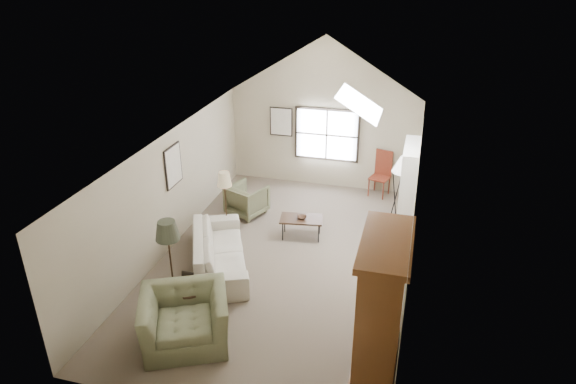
% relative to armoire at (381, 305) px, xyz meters
% --- Properties ---
extents(room_shell, '(5.01, 8.01, 4.00)m').
position_rel_armoire_xyz_m(room_shell, '(-2.18, 2.40, 2.11)').
color(room_shell, '#6E5F4F').
rests_on(room_shell, ground).
extents(window, '(1.72, 0.08, 1.42)m').
position_rel_armoire_xyz_m(window, '(-2.08, 6.36, 0.35)').
color(window, black).
rests_on(window, room_shell).
extents(skylight, '(0.80, 1.20, 0.52)m').
position_rel_armoire_xyz_m(skylight, '(-0.88, 3.30, 2.12)').
color(skylight, white).
rests_on(skylight, room_shell).
extents(wall_art, '(1.97, 3.71, 0.88)m').
position_rel_armoire_xyz_m(wall_art, '(-4.06, 4.34, 0.63)').
color(wall_art, black).
rests_on(wall_art, room_shell).
extents(armoire, '(0.60, 1.50, 2.20)m').
position_rel_armoire_xyz_m(armoire, '(0.00, 0.00, 0.00)').
color(armoire, brown).
rests_on(armoire, ground).
extents(tv_alcove, '(0.32, 1.30, 2.10)m').
position_rel_armoire_xyz_m(tv_alcove, '(0.16, 4.00, 0.05)').
color(tv_alcove, white).
rests_on(tv_alcove, ground).
extents(media_console, '(0.34, 1.18, 0.60)m').
position_rel_armoire_xyz_m(media_console, '(0.14, 4.00, -0.80)').
color(media_console, '#382316').
rests_on(media_console, ground).
extents(tv_panel, '(0.05, 0.90, 0.55)m').
position_rel_armoire_xyz_m(tv_panel, '(0.14, 4.00, -0.18)').
color(tv_panel, black).
rests_on(tv_panel, media_console).
extents(sofa, '(1.96, 2.72, 0.74)m').
position_rel_armoire_xyz_m(sofa, '(-3.37, 1.87, -0.73)').
color(sofa, beige).
rests_on(sofa, ground).
extents(armchair_near, '(1.76, 1.67, 0.89)m').
position_rel_armoire_xyz_m(armchair_near, '(-3.07, -0.33, -0.65)').
color(armchair_near, '#6D704E').
rests_on(armchair_near, ground).
extents(armchair_far, '(1.07, 1.08, 0.76)m').
position_rel_armoire_xyz_m(armchair_far, '(-3.59, 4.20, -0.72)').
color(armchair_far, '#5A5E41').
rests_on(armchair_far, ground).
extents(coffee_table, '(1.00, 0.65, 0.48)m').
position_rel_armoire_xyz_m(coffee_table, '(-2.04, 3.44, -0.86)').
color(coffee_table, '#382717').
rests_on(coffee_table, ground).
extents(bowl, '(0.26, 0.26, 0.06)m').
position_rel_armoire_xyz_m(bowl, '(-2.04, 3.44, -0.59)').
color(bowl, '#332215').
rests_on(bowl, coffee_table).
extents(side_table, '(0.84, 0.84, 0.64)m').
position_rel_armoire_xyz_m(side_table, '(-3.27, 0.27, -0.78)').
color(side_table, '#332415').
rests_on(side_table, ground).
extents(side_chair, '(0.58, 0.58, 1.19)m').
position_rel_armoire_xyz_m(side_chair, '(-0.60, 6.10, -0.50)').
color(side_chair, maroon).
rests_on(side_chair, ground).
extents(tripod_lamp, '(0.66, 0.66, 1.80)m').
position_rel_armoire_xyz_m(tripod_lamp, '(0.02, 4.46, -0.20)').
color(tripod_lamp, silver).
rests_on(tripod_lamp, ground).
extents(dark_lamp, '(0.56, 0.56, 1.77)m').
position_rel_armoire_xyz_m(dark_lamp, '(-3.67, 0.47, -0.21)').
color(dark_lamp, '#292C1F').
rests_on(dark_lamp, ground).
extents(tan_lamp, '(0.42, 0.42, 1.59)m').
position_rel_armoire_xyz_m(tan_lamp, '(-3.67, 3.07, -0.30)').
color(tan_lamp, tan).
rests_on(tan_lamp, ground).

